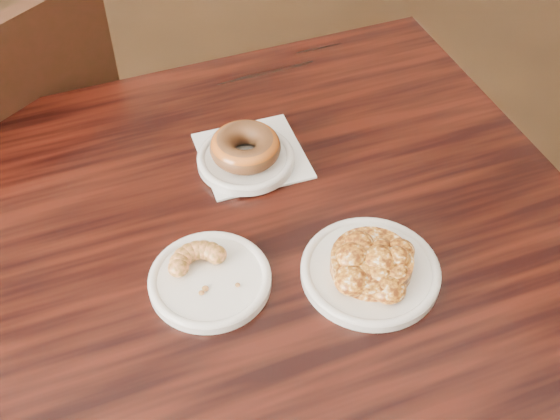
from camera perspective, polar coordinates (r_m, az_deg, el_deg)
cafe_table at (r=1.25m, az=-0.18°, el=-14.12°), size 1.06×1.06×0.75m
napkin at (r=1.06m, az=-2.28°, el=4.44°), size 0.19×0.19×0.00m
plate_donut at (r=1.04m, az=-2.79°, el=4.13°), size 0.14×0.14×0.01m
plate_cruller at (r=0.90m, az=-5.71°, el=-5.71°), size 0.16×0.16×0.01m
plate_fritter at (r=0.91m, az=7.34°, el=-4.99°), size 0.18×0.18×0.01m
glazed_donut at (r=1.03m, az=-2.84°, el=5.13°), size 0.10×0.10×0.04m
apple_fritter at (r=0.89m, az=7.48°, el=-4.07°), size 0.14×0.14×0.03m
cruller_fragment at (r=0.88m, az=-5.80°, el=-4.99°), size 0.09×0.09×0.02m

